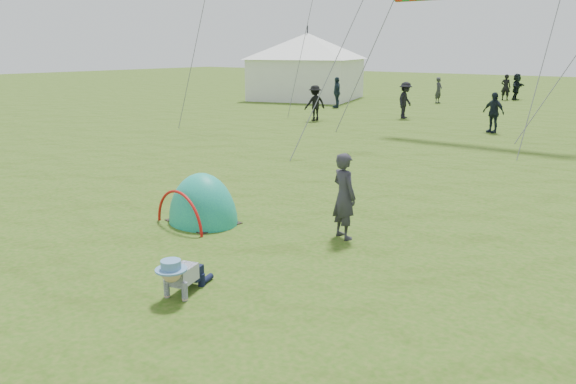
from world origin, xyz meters
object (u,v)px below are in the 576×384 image
Objects in this scene: standing_adult at (344,196)px; event_marquee at (307,64)px; popup_tent at (203,222)px; crawling_toddler at (181,274)px.

event_marquee is at bearing -30.37° from standing_adult.
popup_tent is 0.29× the size of event_marquee.
event_marquee reaches higher than standing_adult.
popup_tent is at bearing 115.23° from crawling_toddler.
crawling_toddler is 0.12× the size of event_marquee.
standing_adult is at bearing -70.15° from event_marquee.
standing_adult is at bearing 26.47° from popup_tent.
crawling_toddler is 3.58m from standing_adult.
popup_tent is 3.01m from standing_adult.
popup_tent is 28.41m from event_marquee.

